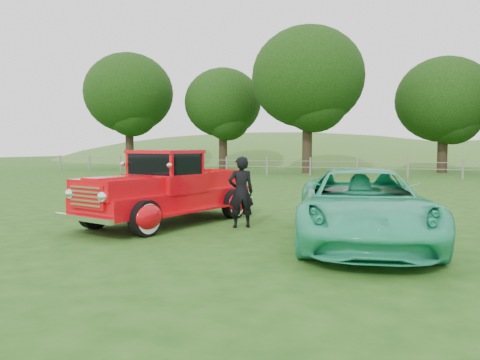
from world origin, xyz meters
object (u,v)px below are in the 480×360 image
at_px(red_pickup, 167,191).
at_px(tree_near_east, 444,100).
at_px(tree_mid_west, 223,103).
at_px(man, 241,192).
at_px(teal_sedan, 362,206).
at_px(tree_near_west, 308,78).
at_px(tree_far_west, 129,93).

bearing_deg(red_pickup, tree_near_east, 89.29).
xyz_separation_m(tree_mid_west, tree_near_east, (17.00, 1.00, -0.30)).
relative_size(tree_mid_west, man, 5.16).
bearing_deg(teal_sedan, red_pickup, 159.24).
bearing_deg(man, teal_sedan, 131.21).
relative_size(tree_mid_west, tree_near_west, 0.81).
distance_m(tree_near_east, teal_sedan, 28.23).
height_order(tree_far_west, tree_near_east, tree_far_west).
xyz_separation_m(tree_mid_west, teal_sedan, (15.13, -26.81, -4.83)).
relative_size(tree_near_west, teal_sedan, 2.02).
xyz_separation_m(tree_mid_west, man, (12.32, -26.05, -4.73)).
xyz_separation_m(tree_mid_west, tree_near_west, (8.00, -3.00, 1.25)).
xyz_separation_m(tree_far_west, tree_mid_west, (8.00, 2.00, -0.94)).
height_order(tree_near_west, man, tree_near_west).
distance_m(tree_mid_west, man, 29.20).
height_order(tree_mid_west, tree_near_east, tree_mid_west).
bearing_deg(teal_sedan, tree_mid_west, 106.29).
height_order(tree_near_east, man, tree_near_east).
distance_m(tree_near_east, man, 27.80).
relative_size(tree_mid_west, tree_near_east, 1.02).
height_order(tree_near_east, teal_sedan, tree_near_east).
bearing_deg(tree_mid_west, tree_near_east, 3.37).
bearing_deg(tree_far_west, tree_mid_west, 14.04).
distance_m(tree_near_west, teal_sedan, 25.58).
bearing_deg(tree_near_west, tree_far_west, 176.42).
xyz_separation_m(tree_mid_west, red_pickup, (10.44, -26.18, -4.75)).
xyz_separation_m(tree_far_west, red_pickup, (18.44, -24.18, -5.69)).
relative_size(tree_near_west, red_pickup, 1.99).
height_order(tree_near_west, teal_sedan, tree_near_west).
height_order(tree_mid_west, red_pickup, tree_mid_west).
bearing_deg(tree_mid_west, tree_near_west, -20.56).
bearing_deg(tree_mid_west, red_pickup, -68.25).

